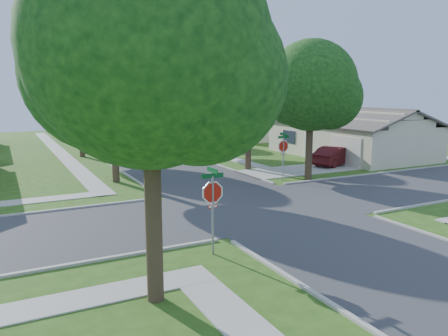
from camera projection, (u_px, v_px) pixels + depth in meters
name	position (u px, v px, depth m)	size (l,w,h in m)	color
ground	(258.00, 206.00, 21.12)	(100.00, 100.00, 0.00)	#2C4D15
road_ns	(258.00, 206.00, 21.12)	(7.00, 100.00, 0.02)	#333335
sidewalk_ne	(179.00, 144.00, 46.65)	(1.20, 40.00, 0.04)	#9E9B91
sidewalk_nw	(58.00, 151.00, 41.15)	(1.20, 40.00, 0.04)	#9E9B91
driveway	(300.00, 170.00, 30.90)	(8.80, 3.60, 0.05)	#9E9B91
stop_sign_sw	(213.00, 196.00, 14.54)	(1.05, 0.80, 2.98)	gray
stop_sign_ne	(283.00, 148.00, 27.01)	(1.05, 0.80, 2.98)	gray
tree_e_near	(249.00, 89.00, 30.19)	(4.97, 4.80, 8.28)	#38281C
tree_e_mid	(184.00, 83.00, 40.60)	(5.59, 5.40, 9.21)	#38281C
tree_e_far	(143.00, 88.00, 52.03)	(5.17, 5.00, 8.72)	#38281C
tree_w_near	(113.00, 81.00, 25.87)	(5.38, 5.20, 8.97)	#38281C
tree_w_mid	(79.00, 80.00, 36.32)	(5.80, 5.60, 9.56)	#38281C
tree_w_far	(60.00, 92.00, 47.88)	(4.76, 4.60, 8.04)	#38281C
tree_sw_corner	(151.00, 58.00, 10.57)	(6.21, 6.00, 9.55)	#38281C
tree_ne_corner	(312.00, 90.00, 26.72)	(5.80, 5.60, 8.66)	#38281C
house_ne_near	(349.00, 138.00, 37.71)	(8.42, 13.60, 4.23)	beige
house_ne_far	(245.00, 125.00, 53.48)	(8.42, 13.60, 4.23)	beige
car_driveway	(335.00, 156.00, 32.89)	(1.54, 4.41, 1.45)	#4B0F12
car_curb_east	(135.00, 133.00, 51.03)	(1.87, 4.66, 1.59)	black
car_curb_west	(70.00, 131.00, 53.41)	(2.06, 5.06, 1.47)	black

